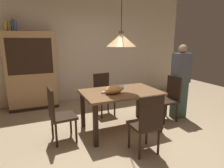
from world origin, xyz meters
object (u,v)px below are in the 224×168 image
Objects in this scene: dining_table at (121,97)px; book_green_slim at (12,25)px; chair_left_side at (58,113)px; chair_near_front at (147,122)px; book_blue_wide at (15,26)px; person_standing at (180,82)px; book_yellow_short at (6,27)px; book_brown_thick at (9,26)px; cat_sleeping at (115,89)px; chair_right_side at (169,97)px; chair_far_back at (103,92)px; hutch_bookcase at (32,73)px; pendant_lamp at (121,40)px.

book_green_slim is at bearing 132.43° from dining_table.
chair_near_front is at bearing -37.74° from chair_left_side.
book_blue_wide is 0.15× the size of person_standing.
person_standing is at bearing -29.57° from book_yellow_short.
book_brown_thick is 0.12m from book_blue_wide.
person_standing reaches higher than cat_sleeping.
cat_sleeping is at bearing -175.14° from person_standing.
person_standing is (1.43, 0.92, 0.28)m from chair_near_front.
chair_right_side is 3.58× the size of book_green_slim.
dining_table is at bearing -179.89° from chair_right_side.
dining_table is 1.51× the size of chair_far_back.
cat_sleeping is at bearing -5.16° from chair_left_side.
chair_left_side is 3.88× the size of book_blue_wide.
chair_near_front is 3.67m from book_yellow_short.
chair_far_back is at bearing 80.71° from cat_sleeping.
person_standing is at bearing -31.02° from book_blue_wide.
chair_far_back is at bearing 90.19° from chair_near_front.
book_brown_thick reaches higher than chair_left_side.
book_green_slim is at bearing 146.36° from chair_right_side.
book_green_slim is (-1.76, 2.80, 1.47)m from chair_near_front.
hutch_bookcase is 7.71× the size of book_blue_wide.
pendant_lamp is at bearing -178.29° from person_standing.
cat_sleeping reaches higher than dining_table.
book_blue_wide is (0.19, 0.00, 0.03)m from book_yellow_short.
chair_near_front is 1.00× the size of chair_far_back.
book_yellow_short is (-1.72, 2.01, 1.11)m from cat_sleeping.
book_yellow_short reaches higher than chair_far_back.
chair_right_side is at bearing 37.94° from chair_near_front.
chair_far_back reaches higher than cat_sleeping.
person_standing reaches higher than chair_near_front.
book_yellow_short is at bearing 150.96° from chair_far_back.
book_green_slim reaches higher than chair_far_back.
hutch_bookcase is (-1.29, 2.01, 0.06)m from cat_sleeping.
hutch_bookcase reaches higher than chair_far_back.
book_green_slim is 0.17× the size of person_standing.
chair_left_side is 0.59× the size of person_standing.
chair_near_front is 3.88× the size of book_brown_thick.
chair_near_front is 0.86m from cat_sleeping.
cat_sleeping is 1.67× the size of book_brown_thick.
chair_left_side reaches higher than dining_table.
book_brown_thick is 0.15× the size of person_standing.
pendant_lamp reaches higher than chair_far_back.
book_blue_wide is at bearing 148.34° from chair_far_back.
cat_sleeping is at bearing -52.71° from book_blue_wide.
book_green_slim reaches higher than cat_sleeping.
dining_table is 0.89m from chair_far_back.
hutch_bookcase is (-1.45, 1.04, 0.38)m from chair_far_back.
hutch_bookcase is 9.25× the size of book_yellow_short.
chair_far_back is 2.47m from book_blue_wide.
person_standing is (1.43, 0.04, 0.14)m from dining_table.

